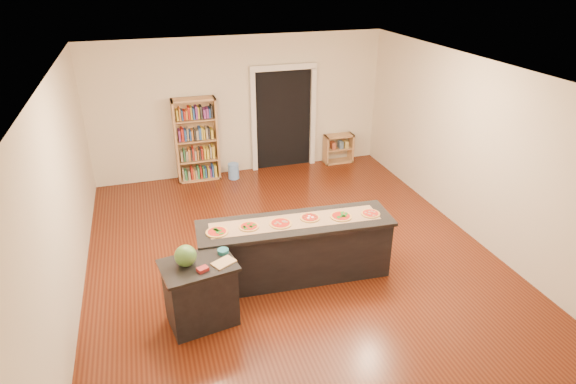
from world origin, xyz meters
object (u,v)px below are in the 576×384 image
object	(u,v)px
side_counter	(201,293)
watermelon	(186,256)
waste_bin	(234,171)
kitchen_island	(295,249)
bookshelf	(196,140)
low_shelf	(338,149)

from	to	relation	value
side_counter	watermelon	distance (m)	0.57
side_counter	waste_bin	size ratio (longest dim) A/B	2.68
kitchen_island	bookshelf	xyz separation A→B (m)	(-0.86, 3.79, 0.40)
watermelon	side_counter	bearing A→B (deg)	-7.76
kitchen_island	waste_bin	distance (m)	3.63
kitchen_island	waste_bin	bearing A→B (deg)	96.43
side_counter	kitchen_island	bearing A→B (deg)	12.70
side_counter	bookshelf	world-z (taller)	bookshelf
waste_bin	watermelon	distance (m)	4.47
bookshelf	low_shelf	xyz separation A→B (m)	(3.09, 0.01, -0.53)
kitchen_island	side_counter	size ratio (longest dim) A/B	3.10
side_counter	bookshelf	size ratio (longest dim) A/B	0.51
kitchen_island	low_shelf	size ratio (longest dim) A/B	4.19
waste_bin	bookshelf	bearing A→B (deg)	165.50
side_counter	low_shelf	world-z (taller)	side_counter
bookshelf	watermelon	bearing A→B (deg)	-98.80
side_counter	waste_bin	distance (m)	4.38
side_counter	bookshelf	bearing A→B (deg)	73.29
waste_bin	watermelon	xyz separation A→B (m)	(-1.36, -4.18, 0.82)
kitchen_island	low_shelf	world-z (taller)	kitchen_island
side_counter	low_shelf	size ratio (longest dim) A/B	1.35
bookshelf	low_shelf	distance (m)	3.13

